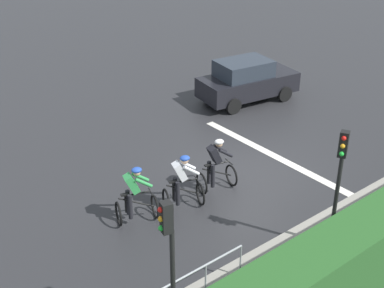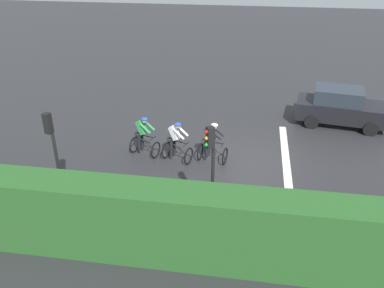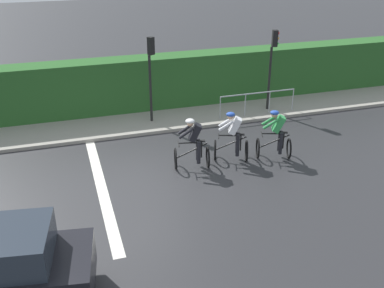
# 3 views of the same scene
# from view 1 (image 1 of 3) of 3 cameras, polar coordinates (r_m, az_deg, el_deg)

# --- Properties ---
(ground_plane) EXTENTS (80.00, 80.00, 0.00)m
(ground_plane) POSITION_cam_1_polar(r_m,az_deg,el_deg) (17.28, 6.13, -2.70)
(ground_plane) COLOR #28282B
(sidewalk_kerb) EXTENTS (2.80, 23.19, 0.12)m
(sidewalk_kerb) POSITION_cam_1_polar(r_m,az_deg,el_deg) (13.60, 13.48, -12.54)
(sidewalk_kerb) COLOR gray
(sidewalk_kerb) RESTS_ON ground
(stone_wall_low) EXTENTS (0.44, 23.19, 0.58)m
(stone_wall_low) POSITION_cam_1_polar(r_m,az_deg,el_deg) (13.08, 16.72, -13.57)
(stone_wall_low) COLOR gray
(stone_wall_low) RESTS_ON ground
(hedge_wall) EXTENTS (1.10, 23.19, 2.22)m
(hedge_wall) POSITION_cam_1_polar(r_m,az_deg,el_deg) (12.46, 18.35, -11.34)
(hedge_wall) COLOR #265623
(hedge_wall) RESTS_ON ground
(road_marking_stop_line) EXTENTS (7.00, 0.30, 0.01)m
(road_marking_stop_line) POSITION_cam_1_polar(r_m,az_deg,el_deg) (18.11, 9.06, -1.39)
(road_marking_stop_line) COLOR silver
(road_marking_stop_line) RESTS_ON ground
(cyclist_lead) EXTENTS (0.99, 1.24, 1.66)m
(cyclist_lead) POSITION_cam_1_polar(r_m,az_deg,el_deg) (14.45, -6.14, -5.57)
(cyclist_lead) COLOR black
(cyclist_lead) RESTS_ON ground
(cyclist_second) EXTENTS (1.00, 1.25, 1.66)m
(cyclist_second) POSITION_cam_1_polar(r_m,az_deg,el_deg) (14.91, -1.08, -4.25)
(cyclist_second) COLOR black
(cyclist_second) RESTS_ON ground
(cyclist_mid) EXTENTS (0.88, 1.19, 1.66)m
(cyclist_mid) POSITION_cam_1_polar(r_m,az_deg,el_deg) (15.76, 2.57, -2.40)
(cyclist_mid) COLOR black
(cyclist_mid) RESTS_ON ground
(car_black) EXTENTS (2.35, 4.31, 1.76)m
(car_black) POSITION_cam_1_polar(r_m,az_deg,el_deg) (22.11, 5.88, 6.74)
(car_black) COLOR black
(car_black) RESTS_ON ground
(traffic_light_near_crossing) EXTENTS (0.27, 0.29, 3.34)m
(traffic_light_near_crossing) POSITION_cam_1_polar(r_m,az_deg,el_deg) (13.05, 15.46, -3.05)
(traffic_light_near_crossing) COLOR black
(traffic_light_near_crossing) RESTS_ON ground
(traffic_light_far_junction) EXTENTS (0.24, 0.31, 3.34)m
(traffic_light_far_junction) POSITION_cam_1_polar(r_m,az_deg,el_deg) (10.20, -2.43, -11.44)
(traffic_light_far_junction) COLOR black
(traffic_light_far_junction) RESTS_ON ground
(pedestrian_railing_kerbside) EXTENTS (0.07, 3.20, 1.03)m
(pedestrian_railing_kerbside) POSITION_cam_1_polar(r_m,az_deg,el_deg) (11.70, -0.56, -14.68)
(pedestrian_railing_kerbside) COLOR #999EA3
(pedestrian_railing_kerbside) RESTS_ON ground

